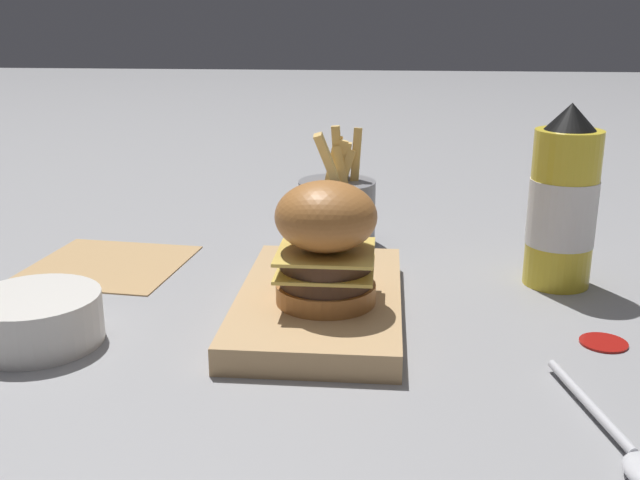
# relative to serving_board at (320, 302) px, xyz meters

# --- Properties ---
(ground_plane) EXTENTS (6.00, 6.00, 0.00)m
(ground_plane) POSITION_rel_serving_board_xyz_m (0.00, -0.01, -0.01)
(ground_plane) COLOR gray
(serving_board) EXTENTS (0.27, 0.15, 0.02)m
(serving_board) POSITION_rel_serving_board_xyz_m (0.00, 0.00, 0.00)
(serving_board) COLOR tan
(serving_board) RESTS_ON ground_plane
(burger) EXTENTS (0.09, 0.09, 0.11)m
(burger) POSITION_rel_serving_board_xyz_m (-0.03, -0.01, 0.07)
(burger) COLOR #AD6B33
(burger) RESTS_ON serving_board
(ketchup_bottle) EXTENTS (0.07, 0.07, 0.19)m
(ketchup_bottle) POSITION_rel_serving_board_xyz_m (0.11, -0.24, 0.07)
(ketchup_bottle) COLOR yellow
(ketchup_bottle) RESTS_ON ground_plane
(fries_basket) EXTENTS (0.09, 0.09, 0.15)m
(fries_basket) POSITION_rel_serving_board_xyz_m (0.23, -0.00, 0.03)
(fries_basket) COLOR slate
(fries_basket) RESTS_ON ground_plane
(side_bowl) EXTENTS (0.11, 0.11, 0.04)m
(side_bowl) POSITION_rel_serving_board_xyz_m (-0.09, 0.24, 0.01)
(side_bowl) COLOR silver
(side_bowl) RESTS_ON ground_plane
(spoon) EXTENTS (0.18, 0.06, 0.01)m
(spoon) POSITION_rel_serving_board_xyz_m (-0.23, -0.22, -0.01)
(spoon) COLOR silver
(spoon) RESTS_ON ground_plane
(ketchup_puddle) EXTENTS (0.04, 0.04, 0.00)m
(ketchup_puddle) POSITION_rel_serving_board_xyz_m (-0.04, -0.25, -0.01)
(ketchup_puddle) COLOR #9E140F
(ketchup_puddle) RESTS_ON ground_plane
(parchment_square) EXTENTS (0.18, 0.18, 0.00)m
(parchment_square) POSITION_rel_serving_board_xyz_m (0.12, 0.25, -0.01)
(parchment_square) COLOR tan
(parchment_square) RESTS_ON ground_plane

